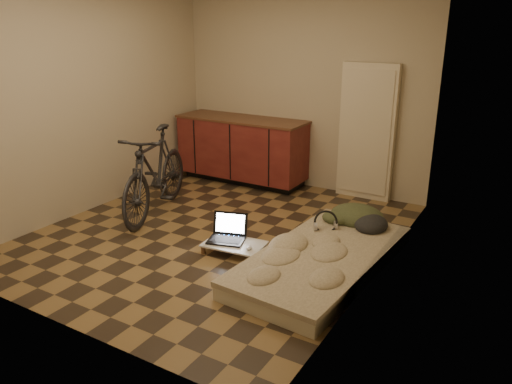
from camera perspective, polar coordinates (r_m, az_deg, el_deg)
The scene contains 10 objects.
room_shell at distance 5.04m, azimuth -4.85°, elevation 8.94°, with size 3.50×4.00×2.60m.
cabinets at distance 7.01m, azimuth -1.59°, elevation 4.90°, with size 1.84×0.62×0.91m.
appliance_panel at distance 6.42m, azimuth 12.56°, elevation 6.65°, with size 0.70×0.10×1.70m, color beige.
bicycle at distance 5.88m, azimuth -11.48°, elevation 2.68°, with size 0.51×1.73×1.12m, color black.
futon at distance 4.67m, azimuth 7.53°, elevation -7.74°, with size 1.11×2.09×0.17m.
clothing_pile at distance 5.31m, azimuth 11.82°, elevation -2.17°, with size 0.60×0.50×0.24m, color #363E24, non-canonical shape.
headphones at distance 5.08m, azimuth 7.98°, elevation -3.31°, with size 0.26×0.24×0.18m, color black, non-canonical shape.
lap_desk at distance 4.95m, azimuth -2.48°, elevation -6.00°, with size 0.62×0.44×0.10m.
laptop at distance 5.02m, azimuth -3.26°, elevation -4.84°, with size 0.43×0.41×0.24m.
mouse at distance 4.81m, azimuth -0.81°, elevation -6.39°, with size 0.05×0.09×0.03m, color white.
Camera 1 is at (2.89, -4.04, 2.18)m, focal length 35.00 mm.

